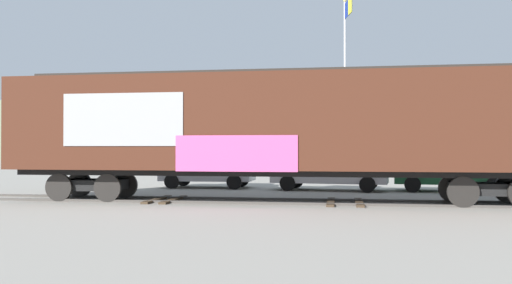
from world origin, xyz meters
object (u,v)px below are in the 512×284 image
Objects in this scene: freight_car at (279,125)px; parked_car_silver at (207,167)px; parked_car_white at (328,172)px; flagpole at (346,63)px; parked_car_green at (450,172)px.

parked_car_silver is (-4.32, 5.81, -1.60)m from freight_car.
freight_car is 5.85m from parked_car_white.
parked_car_green is (4.53, -6.29, -5.55)m from flagpole.
parked_car_silver is at bearing 126.63° from freight_car.
parked_car_white is at bearing -92.86° from flagpole.
freight_car is 4.30× the size of parked_car_silver.
parked_car_white is 4.88m from parked_car_green.
parked_car_silver is 10.27m from parked_car_green.
parked_car_white is (-0.33, -6.68, -5.58)m from flagpole.
parked_car_green reaches higher than parked_car_white.
parked_car_green is (10.27, 0.06, -0.10)m from parked_car_silver.
flagpole is 2.21× the size of parked_car_green.
parked_car_white is at bearing -3.45° from parked_car_silver.
parked_car_silver reaches higher than parked_car_green.
freight_car is at bearing -96.66° from flagpole.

